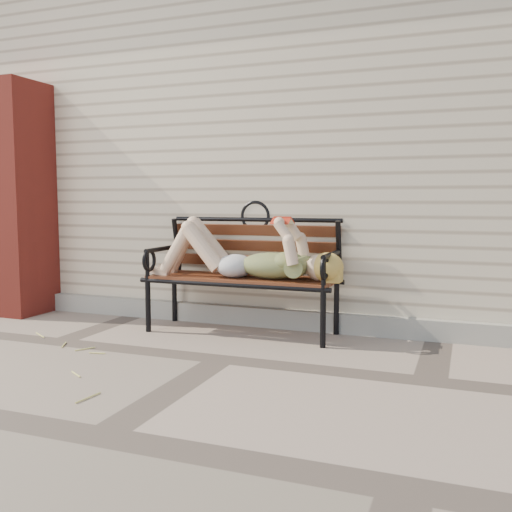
% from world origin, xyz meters
% --- Properties ---
extents(ground, '(80.00, 80.00, 0.00)m').
position_xyz_m(ground, '(0.00, 0.00, 0.00)').
color(ground, gray).
rests_on(ground, ground).
extents(house_wall, '(8.00, 4.00, 3.00)m').
position_xyz_m(house_wall, '(0.00, 3.00, 1.50)').
color(house_wall, beige).
rests_on(house_wall, ground).
extents(foundation_strip, '(8.00, 0.10, 0.15)m').
position_xyz_m(foundation_strip, '(0.00, 0.97, 0.07)').
color(foundation_strip, gray).
rests_on(foundation_strip, ground).
extents(brick_pillar, '(0.50, 0.50, 2.00)m').
position_xyz_m(brick_pillar, '(-2.30, 0.75, 1.00)').
color(brick_pillar, maroon).
rests_on(brick_pillar, ground).
extents(garden_bench, '(1.54, 0.61, 0.99)m').
position_xyz_m(garden_bench, '(-0.15, 0.80, 0.56)').
color(garden_bench, black).
rests_on(garden_bench, ground).
extents(reading_woman, '(1.45, 0.33, 0.46)m').
position_xyz_m(reading_woman, '(-0.14, 0.68, 0.59)').
color(reading_woman, '#0A3548').
rests_on(reading_woman, ground).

